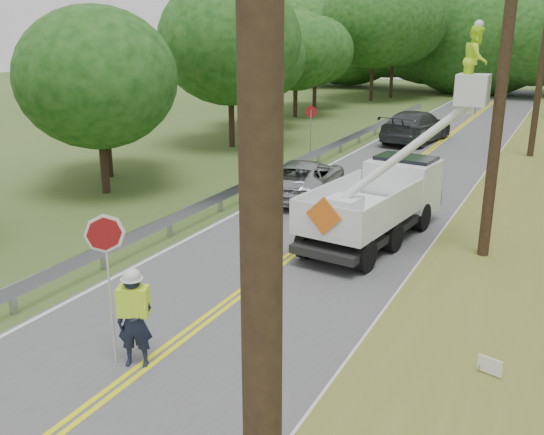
% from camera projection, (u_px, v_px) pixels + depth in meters
% --- Properties ---
extents(ground, '(140.00, 140.00, 0.00)m').
position_uv_depth(ground, '(126.00, 381.00, 11.15)').
color(ground, '#3D5822').
rests_on(ground, ground).
extents(road, '(7.20, 96.00, 0.03)m').
position_uv_depth(road, '(366.00, 199.00, 23.05)').
color(road, '#515153').
rests_on(road, ground).
extents(guardrail, '(0.18, 48.00, 0.77)m').
position_uv_depth(guardrail, '(283.00, 169.00, 25.39)').
color(guardrail, '#989AA1').
rests_on(guardrail, ground).
extents(utility_poles, '(1.60, 43.30, 10.00)m').
position_uv_depth(utility_poles, '(531.00, 57.00, 21.86)').
color(utility_poles, black).
rests_on(utility_poles, ground).
extents(treeline_left, '(11.35, 55.65, 11.35)m').
position_uv_depth(treeline_left, '(318.00, 34.00, 42.14)').
color(treeline_left, '#332319').
rests_on(treeline_left, ground).
extents(treeline_horizon, '(55.58, 14.53, 11.80)m').
position_uv_depth(treeline_horizon, '(513.00, 36.00, 57.21)').
color(treeline_horizon, '#123E0E').
rests_on(treeline_horizon, ground).
extents(flagger, '(1.10, 0.75, 3.04)m').
position_uv_depth(flagger, '(134.00, 314.00, 11.35)').
color(flagger, '#191E33').
rests_on(flagger, road).
extents(bucket_truck, '(4.48, 6.56, 6.31)m').
position_uv_depth(bucket_truck, '(391.00, 190.00, 18.56)').
color(bucket_truck, black).
rests_on(bucket_truck, road).
extents(suv_silver, '(3.23, 5.53, 1.45)m').
position_uv_depth(suv_silver, '(304.00, 178.00, 23.07)').
color(suv_silver, '#A2A3A8').
rests_on(suv_silver, road).
extents(suv_darkgrey, '(3.22, 6.38, 1.77)m').
position_uv_depth(suv_darkgrey, '(416.00, 126.00, 34.25)').
color(suv_darkgrey, '#393D40').
rests_on(suv_darkgrey, road).
extents(stop_sign_permanent, '(0.48, 0.35, 2.69)m').
position_uv_depth(stop_sign_permanent, '(311.00, 124.00, 29.10)').
color(stop_sign_permanent, '#989AA1').
rests_on(stop_sign_permanent, ground).
extents(yard_sign, '(0.44, 0.14, 0.64)m').
position_uv_depth(yard_sign, '(490.00, 367.00, 10.76)').
color(yard_sign, white).
rests_on(yard_sign, ground).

